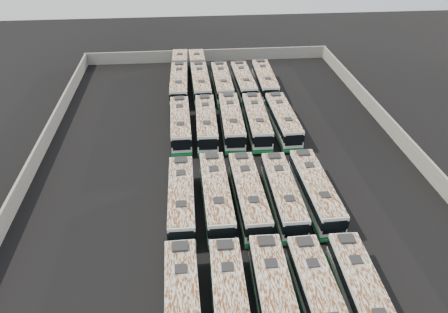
% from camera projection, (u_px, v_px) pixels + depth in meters
% --- Properties ---
extents(ground, '(140.00, 140.00, 0.00)m').
position_uv_depth(ground, '(227.00, 165.00, 51.73)').
color(ground, black).
rests_on(ground, ground).
extents(perimeter_wall, '(45.20, 73.20, 2.20)m').
position_uv_depth(perimeter_wall, '(227.00, 157.00, 51.15)').
color(perimeter_wall, slate).
rests_on(perimeter_wall, ground).
extents(bus_front_far_left, '(2.76, 12.13, 3.41)m').
position_uv_depth(bus_front_far_left, '(183.00, 310.00, 31.94)').
color(bus_front_far_left, white).
rests_on(bus_front_far_left, ground).
extents(bus_front_left, '(2.71, 11.96, 3.36)m').
position_uv_depth(bus_front_left, '(230.00, 307.00, 32.19)').
color(bus_front_left, white).
rests_on(bus_front_left, ground).
extents(bus_front_center, '(2.83, 12.28, 3.45)m').
position_uv_depth(bus_front_center, '(276.00, 304.00, 32.36)').
color(bus_front_center, white).
rests_on(bus_front_center, ground).
extents(bus_front_right, '(2.69, 11.85, 3.33)m').
position_uv_depth(bus_front_right, '(320.00, 302.00, 32.59)').
color(bus_front_right, white).
rests_on(bus_front_right, ground).
extents(bus_front_far_right, '(2.75, 11.80, 3.31)m').
position_uv_depth(bus_front_far_right, '(364.00, 298.00, 32.91)').
color(bus_front_far_right, white).
rests_on(bus_front_far_right, ground).
extents(bus_midfront_far_left, '(2.61, 11.88, 3.34)m').
position_uv_depth(bus_midfront_far_left, '(182.00, 199.00, 43.25)').
color(bus_midfront_far_left, white).
rests_on(bus_midfront_far_left, ground).
extents(bus_midfront_left, '(2.73, 12.30, 3.46)m').
position_uv_depth(bus_midfront_left, '(216.00, 196.00, 43.64)').
color(bus_midfront_left, white).
rests_on(bus_midfront_left, ground).
extents(bus_midfront_center, '(2.80, 12.19, 3.42)m').
position_uv_depth(bus_midfront_center, '(249.00, 195.00, 43.76)').
color(bus_midfront_center, white).
rests_on(bus_midfront_center, ground).
extents(bus_midfront_right, '(2.53, 11.86, 3.34)m').
position_uv_depth(bus_midfront_right, '(283.00, 194.00, 43.98)').
color(bus_midfront_right, white).
rests_on(bus_midfront_right, ground).
extents(bus_midfront_far_right, '(2.79, 12.06, 3.39)m').
position_uv_depth(bus_midfront_far_right, '(315.00, 191.00, 44.41)').
color(bus_midfront_far_right, white).
rests_on(bus_midfront_far_right, ground).
extents(bus_midback_far_left, '(2.65, 11.85, 3.33)m').
position_uv_depth(bus_midback_far_left, '(181.00, 124.00, 56.87)').
color(bus_midback_far_left, white).
rests_on(bus_midback_far_left, ground).
extents(bus_midback_left, '(2.83, 12.16, 3.41)m').
position_uv_depth(bus_midback_left, '(206.00, 123.00, 57.02)').
color(bus_midback_left, white).
rests_on(bus_midback_left, ground).
extents(bus_midback_center, '(2.89, 12.34, 3.46)m').
position_uv_depth(bus_midback_center, '(231.00, 121.00, 57.42)').
color(bus_midback_center, white).
rests_on(bus_midback_center, ground).
extents(bus_midback_right, '(2.85, 12.18, 3.42)m').
position_uv_depth(bus_midback_right, '(257.00, 121.00, 57.58)').
color(bus_midback_right, white).
rests_on(bus_midback_right, ground).
extents(bus_midback_far_right, '(2.73, 12.05, 3.39)m').
position_uv_depth(bus_midback_far_right, '(283.00, 120.00, 57.83)').
color(bus_midback_far_right, white).
rests_on(bus_midback_far_right, ground).
extents(bus_back_far_left, '(3.06, 19.16, 3.47)m').
position_uv_depth(bus_back_far_left, '(180.00, 77.00, 70.94)').
color(bus_back_far_left, white).
rests_on(bus_back_far_left, ground).
extents(bus_back_left, '(2.85, 18.93, 3.43)m').
position_uv_depth(bus_back_left, '(199.00, 76.00, 71.18)').
color(bus_back_left, white).
rests_on(bus_back_left, ground).
extents(bus_back_center, '(2.58, 12.01, 3.38)m').
position_uv_depth(bus_back_center, '(222.00, 83.00, 68.64)').
color(bus_back_center, white).
rests_on(bus_back_center, ground).
extents(bus_back_right, '(2.77, 11.90, 3.34)m').
position_uv_depth(bus_back_right, '(243.00, 82.00, 69.10)').
color(bus_back_right, white).
rests_on(bus_back_right, ground).
extents(bus_back_far_right, '(2.85, 12.24, 3.43)m').
position_uv_depth(bus_back_far_right, '(265.00, 81.00, 69.41)').
color(bus_back_far_right, white).
rests_on(bus_back_far_right, ground).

